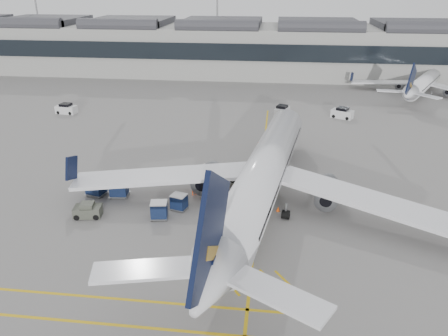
# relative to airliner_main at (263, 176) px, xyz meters

# --- Properties ---
(ground) EXTENTS (220.00, 220.00, 0.00)m
(ground) POSITION_rel_airliner_main_xyz_m (-10.37, -5.30, -3.33)
(ground) COLOR gray
(ground) RESTS_ON ground
(terminal) EXTENTS (200.00, 20.45, 12.40)m
(terminal) POSITION_rel_airliner_main_xyz_m (-10.37, 66.62, 2.80)
(terminal) COLOR #9E9E99
(terminal) RESTS_ON ground
(light_masts) EXTENTS (113.00, 0.60, 25.45)m
(light_masts) POSITION_rel_airliner_main_xyz_m (-12.03, 80.70, 11.16)
(light_masts) COLOR slate
(light_masts) RESTS_ON ground
(apron_markings) EXTENTS (0.25, 60.00, 0.01)m
(apron_markings) POSITION_rel_airliner_main_xyz_m (-0.37, 4.70, -3.33)
(apron_markings) COLOR gold
(apron_markings) RESTS_ON ground
(airliner_main) EXTENTS (38.63, 42.50, 11.35)m
(airliner_main) POSITION_rel_airliner_main_xyz_m (0.00, 0.00, 0.00)
(airliner_main) COLOR white
(airliner_main) RESTS_ON ground
(airliner_far) EXTENTS (25.10, 27.68, 8.07)m
(airliner_far) POSITION_rel_airliner_main_xyz_m (29.52, 49.60, -0.96)
(airliner_far) COLOR white
(airliner_far) RESTS_ON ground
(belt_loader) EXTENTS (5.39, 3.19, 2.14)m
(belt_loader) POSITION_rel_airliner_main_xyz_m (-5.57, 4.94, -2.71)
(belt_loader) COLOR silver
(belt_loader) RESTS_ON ground
(baggage_cart_a) EXTENTS (1.83, 1.65, 1.62)m
(baggage_cart_a) POSITION_rel_airliner_main_xyz_m (-8.11, -1.80, -2.47)
(baggage_cart_a) COLOR gray
(baggage_cart_a) RESTS_ON ground
(baggage_cart_b) EXTENTS (1.84, 1.59, 1.73)m
(baggage_cart_b) POSITION_rel_airliner_main_xyz_m (-9.62, -3.75, -2.41)
(baggage_cart_b) COLOR gray
(baggage_cart_b) RESTS_ON ground
(baggage_cart_c) EXTENTS (2.04, 1.74, 1.98)m
(baggage_cart_c) POSITION_rel_airliner_main_xyz_m (-14.96, 0.22, -2.27)
(baggage_cart_c) COLOR gray
(baggage_cart_c) RESTS_ON ground
(baggage_cart_d) EXTENTS (2.25, 2.01, 2.02)m
(baggage_cart_d) POSITION_rel_airliner_main_xyz_m (-17.49, 0.28, -2.25)
(baggage_cart_d) COLOR gray
(baggage_cart_d) RESTS_ON ground
(ramp_agent_a) EXTENTS (0.81, 0.81, 1.90)m
(ramp_agent_a) POSITION_rel_airliner_main_xyz_m (-7.21, 1.57, -2.39)
(ramp_agent_a) COLOR #FF470D
(ramp_agent_a) RESTS_ON ground
(ramp_agent_b) EXTENTS (1.11, 0.95, 1.98)m
(ramp_agent_b) POSITION_rel_airliner_main_xyz_m (-7.32, 2.25, -2.35)
(ramp_agent_b) COLOR #DF5A0B
(ramp_agent_b) RESTS_ON ground
(pushback_tug) EXTENTS (2.75, 1.91, 1.43)m
(pushback_tug) POSITION_rel_airliner_main_xyz_m (-16.53, -4.22, -2.70)
(pushback_tug) COLOR #4A4D42
(pushback_tug) RESTS_ON ground
(safety_cone_nose) EXTENTS (0.32, 0.32, 0.44)m
(safety_cone_nose) POSITION_rel_airliner_main_xyz_m (-1.20, 17.45, -3.11)
(safety_cone_nose) COLOR #F24C0A
(safety_cone_nose) RESTS_ON ground
(safety_cone_engine) EXTENTS (0.37, 0.37, 0.51)m
(safety_cone_engine) POSITION_rel_airliner_main_xyz_m (1.65, -0.98, -3.08)
(safety_cone_engine) COLOR #F24C0A
(safety_cone_engine) RESTS_ON ground
(service_van_left) EXTENTS (3.54, 2.08, 1.73)m
(service_van_left) POSITION_rel_airliner_main_xyz_m (-34.32, 28.93, -2.56)
(service_van_left) COLOR silver
(service_van_left) RESTS_ON ground
(service_van_mid) EXTENTS (2.74, 3.69, 1.70)m
(service_van_mid) POSITION_rel_airliner_main_xyz_m (2.05, 32.23, -2.57)
(service_van_mid) COLOR silver
(service_van_mid) RESTS_ON ground
(service_van_right) EXTENTS (3.82, 3.05, 1.76)m
(service_van_right) POSITION_rel_airliner_main_xyz_m (11.87, 31.87, -2.55)
(service_van_right) COLOR silver
(service_van_right) RESTS_ON ground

